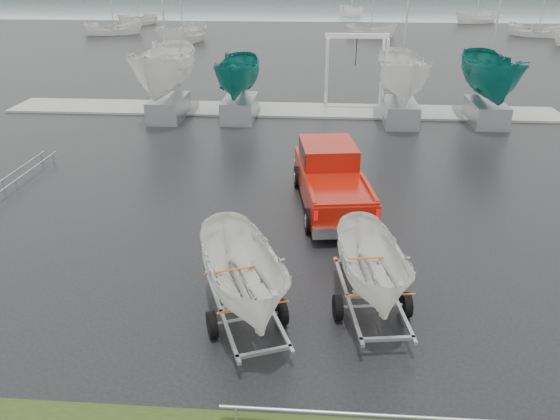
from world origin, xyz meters
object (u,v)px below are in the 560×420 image
object	(u,v)px
pickup_truck	(330,176)
trailer_parked	(242,224)
trailer_hitched	(377,224)
boat_hoist	(356,62)

from	to	relation	value
pickup_truck	trailer_parked	world-z (taller)	trailer_parked
trailer_parked	trailer_hitched	bearing A→B (deg)	-7.75
pickup_truck	trailer_hitched	size ratio (longest dim) A/B	1.40
boat_hoist	pickup_truck	bearing A→B (deg)	-96.37
trailer_parked	boat_hoist	size ratio (longest dim) A/B	1.15
trailer_parked	boat_hoist	distance (m)	19.64
trailer_hitched	trailer_parked	size ratio (longest dim) A/B	0.90
trailer_parked	boat_hoist	bearing A→B (deg)	58.78
trailer_hitched	trailer_parked	distance (m)	2.96
pickup_truck	boat_hoist	bearing A→B (deg)	75.56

